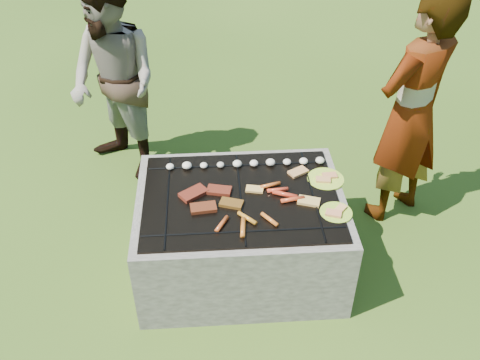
{
  "coord_description": "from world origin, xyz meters",
  "views": [
    {
      "loc": [
        -0.17,
        -2.54,
        2.72
      ],
      "look_at": [
        0.0,
        0.05,
        0.7
      ],
      "focal_mm": 40.0,
      "sensor_mm": 36.0,
      "label": 1
    }
  ],
  "objects_px": {
    "fire_pit": "(241,235)",
    "bystander": "(114,83)",
    "plate_far": "(326,179)",
    "cook": "(411,112)",
    "plate_near": "(336,212)"
  },
  "relations": [
    {
      "from": "plate_far",
      "to": "bystander",
      "type": "bearing_deg",
      "value": 144.2
    },
    {
      "from": "plate_near",
      "to": "cook",
      "type": "distance_m",
      "value": 0.98
    },
    {
      "from": "plate_far",
      "to": "cook",
      "type": "distance_m",
      "value": 0.78
    },
    {
      "from": "fire_pit",
      "to": "bystander",
      "type": "relative_size",
      "value": 0.81
    },
    {
      "from": "plate_far",
      "to": "bystander",
      "type": "relative_size",
      "value": 0.18
    },
    {
      "from": "fire_pit",
      "to": "bystander",
      "type": "xyz_separation_m",
      "value": [
        -0.89,
        1.18,
        0.52
      ]
    },
    {
      "from": "fire_pit",
      "to": "plate_near",
      "type": "xyz_separation_m",
      "value": [
        0.56,
        -0.19,
        0.33
      ]
    },
    {
      "from": "cook",
      "to": "bystander",
      "type": "bearing_deg",
      "value": -49.06
    },
    {
      "from": "plate_near",
      "to": "bystander",
      "type": "relative_size",
      "value": 0.15
    },
    {
      "from": "fire_pit",
      "to": "plate_far",
      "type": "xyz_separation_m",
      "value": [
        0.56,
        0.14,
        0.33
      ]
    },
    {
      "from": "cook",
      "to": "bystander",
      "type": "xyz_separation_m",
      "value": [
        -2.08,
        0.67,
        -0.06
      ]
    },
    {
      "from": "plate_far",
      "to": "bystander",
      "type": "distance_m",
      "value": 1.79
    },
    {
      "from": "plate_far",
      "to": "bystander",
      "type": "height_order",
      "value": "bystander"
    },
    {
      "from": "fire_pit",
      "to": "plate_near",
      "type": "bearing_deg",
      "value": -18.59
    },
    {
      "from": "fire_pit",
      "to": "plate_far",
      "type": "height_order",
      "value": "plate_far"
    }
  ]
}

